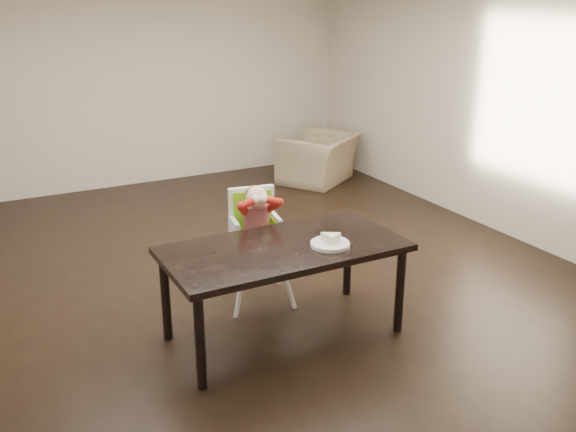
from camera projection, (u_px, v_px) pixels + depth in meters
name	position (u px, v px, depth m)	size (l,w,h in m)	color
ground	(246.00, 278.00, 5.99)	(7.00, 7.00, 0.00)	black
room_walls	(241.00, 77.00, 5.37)	(6.02, 7.02, 2.71)	beige
dining_table	(284.00, 255.00, 4.80)	(1.80, 0.90, 0.75)	black
high_chair	(256.00, 220.00, 5.36)	(0.50, 0.50, 1.03)	white
plate	(331.00, 242.00, 4.77)	(0.34, 0.34, 0.08)	white
armchair	(318.00, 151.00, 8.82)	(1.01, 0.66, 0.88)	#9B8462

